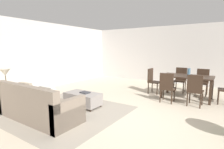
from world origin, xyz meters
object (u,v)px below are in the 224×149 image
at_px(dining_chair_far_left, 181,78).
at_px(dining_chair_far_right, 202,80).
at_px(table_lamp, 5,73).
at_px(dining_table, 187,79).
at_px(side_table, 7,92).
at_px(dining_chair_near_right, 195,89).
at_px(ottoman_table, 83,99).
at_px(vase_centerpiece, 189,72).
at_px(dining_chair_head_west, 153,79).
at_px(dining_chair_near_left, 167,86).
at_px(book_on_ottoman, 85,92).
at_px(couch, 38,107).

bearing_deg(dining_chair_far_left, dining_chair_far_right, -1.87).
bearing_deg(table_lamp, dining_table, 43.66).
bearing_deg(side_table, dining_chair_far_right, 46.72).
distance_m(dining_chair_near_right, dining_chair_far_left, 1.78).
xyz_separation_m(ottoman_table, vase_centerpiece, (2.35, 2.54, 0.66)).
bearing_deg(ottoman_table, dining_chair_head_west, 65.60).
bearing_deg(dining_chair_near_left, book_on_ottoman, -138.62).
xyz_separation_m(side_table, table_lamp, (0.00, 0.00, 0.53)).
xyz_separation_m(table_lamp, dining_chair_far_right, (4.31, 4.58, -0.46)).
xyz_separation_m(couch, dining_table, (2.58, 3.75, 0.37)).
bearing_deg(dining_chair_far_right, dining_chair_near_left, -115.04).
height_order(couch, dining_chair_far_left, dining_chair_far_left).
relative_size(ottoman_table, dining_chair_far_right, 1.12).
xyz_separation_m(dining_chair_near_right, dining_chair_head_west, (-1.53, 0.80, 0.00)).
relative_size(ottoman_table, dining_chair_far_left, 1.12).
bearing_deg(side_table, ottoman_table, 37.92).
height_order(ottoman_table, dining_chair_head_west, dining_chair_head_west).
bearing_deg(dining_table, ottoman_table, -132.87).
bearing_deg(side_table, dining_chair_far_left, 52.23).
relative_size(side_table, dining_chair_head_west, 0.62).
xyz_separation_m(dining_chair_far_left, vase_centerpiece, (0.41, -0.80, 0.36)).
distance_m(couch, dining_chair_near_left, 3.63).
distance_m(vase_centerpiece, book_on_ottoman, 3.43).
bearing_deg(dining_chair_near_right, couch, -134.66).
xyz_separation_m(dining_table, dining_chair_far_right, (0.37, 0.82, -0.14)).
bearing_deg(table_lamp, dining_chair_far_left, 52.23).
height_order(dining_chair_near_right, vase_centerpiece, vase_centerpiece).
relative_size(side_table, dining_chair_far_left, 0.62).
relative_size(ottoman_table, side_table, 1.81).
bearing_deg(dining_chair_head_west, table_lamp, -126.19).
xyz_separation_m(dining_chair_near_left, vase_centerpiece, (0.44, 0.89, 0.36)).
relative_size(side_table, dining_chair_near_right, 0.62).
relative_size(dining_chair_near_left, dining_chair_far_left, 1.00).
distance_m(side_table, dining_chair_far_left, 5.83).
distance_m(ottoman_table, dining_chair_far_right, 4.28).
relative_size(table_lamp, dining_chair_near_right, 0.57).
xyz_separation_m(dining_table, vase_centerpiece, (0.04, 0.04, 0.22)).
distance_m(side_table, dining_chair_near_left, 4.58).
distance_m(dining_chair_near_left, dining_chair_head_west, 1.16).
relative_size(couch, dining_table, 1.37).
distance_m(couch, dining_table, 4.57).
relative_size(dining_table, dining_chair_near_left, 1.69).
height_order(dining_chair_far_right, book_on_ottoman, dining_chair_far_right).
height_order(dining_table, dining_chair_near_right, dining_chair_near_right).
bearing_deg(couch, table_lamp, -179.36).
bearing_deg(dining_table, dining_chair_far_left, 114.12).
bearing_deg(vase_centerpiece, ottoman_table, -132.87).
height_order(table_lamp, dining_chair_far_left, table_lamp).
xyz_separation_m(dining_chair_far_right, book_on_ottoman, (-2.62, -3.29, -0.11)).
bearing_deg(dining_table, vase_centerpiece, 46.87).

